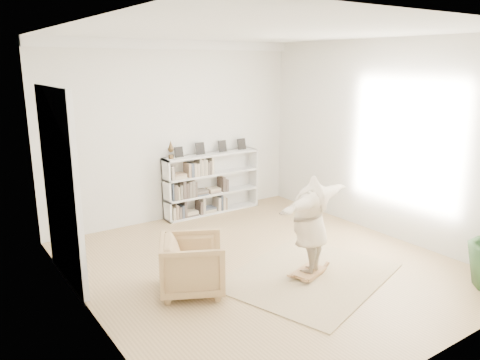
{
  "coord_description": "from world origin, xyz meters",
  "views": [
    {
      "loc": [
        -4.27,
        -5.54,
        3.17
      ],
      "look_at": [
        -0.18,
        0.4,
        1.35
      ],
      "focal_mm": 35.0,
      "sensor_mm": 36.0,
      "label": 1
    }
  ],
  "objects_px": {
    "bookshelf": "(212,184)",
    "armchair": "(193,265)",
    "rocker_board": "(309,272)",
    "person": "(311,222)"
  },
  "relations": [
    {
      "from": "bookshelf",
      "to": "armchair",
      "type": "distance_m",
      "value": 3.65
    },
    {
      "from": "armchair",
      "to": "rocker_board",
      "type": "distance_m",
      "value": 1.81
    },
    {
      "from": "bookshelf",
      "to": "rocker_board",
      "type": "relative_size",
      "value": 3.55
    },
    {
      "from": "armchair",
      "to": "person",
      "type": "relative_size",
      "value": 0.49
    },
    {
      "from": "bookshelf",
      "to": "person",
      "type": "xyz_separation_m",
      "value": [
        -0.43,
        -3.55,
        0.24
      ]
    },
    {
      "from": "bookshelf",
      "to": "armchair",
      "type": "bearing_deg",
      "value": -125.47
    },
    {
      "from": "armchair",
      "to": "rocker_board",
      "type": "bearing_deg",
      "value": -81.9
    },
    {
      "from": "rocker_board",
      "to": "bookshelf",
      "type": "bearing_deg",
      "value": 65.22
    },
    {
      "from": "rocker_board",
      "to": "person",
      "type": "relative_size",
      "value": 0.34
    },
    {
      "from": "bookshelf",
      "to": "rocker_board",
      "type": "distance_m",
      "value": 3.62
    }
  ]
}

